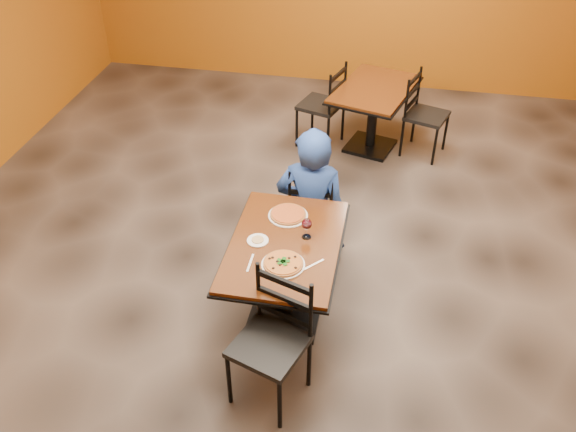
% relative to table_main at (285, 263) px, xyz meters
% --- Properties ---
extents(floor, '(7.00, 8.00, 0.01)m').
position_rel_table_main_xyz_m(floor, '(0.00, 0.50, -0.56)').
color(floor, black).
rests_on(floor, ground).
extents(table_main, '(0.83, 1.23, 0.75)m').
position_rel_table_main_xyz_m(table_main, '(0.00, 0.00, 0.00)').
color(table_main, '#57310D').
rests_on(table_main, floor).
extents(table_second, '(1.03, 1.28, 0.75)m').
position_rel_table_main_xyz_m(table_second, '(0.44, 2.77, -0.01)').
color(table_second, '#57310D').
rests_on(table_second, floor).
extents(chair_main_near, '(0.56, 0.56, 0.98)m').
position_rel_table_main_xyz_m(chair_main_near, '(0.04, -0.77, -0.07)').
color(chair_main_near, black).
rests_on(chair_main_near, floor).
extents(chair_main_far, '(0.40, 0.40, 0.87)m').
position_rel_table_main_xyz_m(chair_main_far, '(0.06, 0.95, -0.12)').
color(chair_main_far, black).
rests_on(chair_main_far, floor).
extents(chair_second_left, '(0.55, 0.55, 0.96)m').
position_rel_table_main_xyz_m(chair_second_left, '(-0.14, 2.77, -0.08)').
color(chair_second_left, black).
rests_on(chair_second_left, floor).
extents(chair_second_right, '(0.53, 0.53, 0.92)m').
position_rel_table_main_xyz_m(chair_second_right, '(1.03, 2.77, -0.10)').
color(chair_second_right, black).
rests_on(chair_second_right, floor).
extents(diner, '(0.63, 0.41, 1.26)m').
position_rel_table_main_xyz_m(diner, '(0.07, 0.83, 0.07)').
color(diner, navy).
rests_on(diner, floor).
extents(plate_main, '(0.31, 0.31, 0.01)m').
position_rel_table_main_xyz_m(plate_main, '(0.03, -0.24, 0.20)').
color(plate_main, white).
rests_on(plate_main, table_main).
extents(pizza_main, '(0.28, 0.28, 0.02)m').
position_rel_table_main_xyz_m(pizza_main, '(0.03, -0.24, 0.21)').
color(pizza_main, maroon).
rests_on(pizza_main, plate_main).
extents(plate_far, '(0.31, 0.31, 0.01)m').
position_rel_table_main_xyz_m(plate_far, '(-0.04, 0.33, 0.20)').
color(plate_far, white).
rests_on(plate_far, table_main).
extents(pizza_far, '(0.28, 0.28, 0.02)m').
position_rel_table_main_xyz_m(pizza_far, '(-0.04, 0.33, 0.21)').
color(pizza_far, orange).
rests_on(pizza_far, plate_far).
extents(side_plate, '(0.16, 0.16, 0.01)m').
position_rel_table_main_xyz_m(side_plate, '(-0.20, -0.01, 0.20)').
color(side_plate, white).
rests_on(side_plate, table_main).
extents(dip, '(0.09, 0.09, 0.01)m').
position_rel_table_main_xyz_m(dip, '(-0.20, -0.01, 0.21)').
color(dip, tan).
rests_on(dip, side_plate).
extents(wine_glass, '(0.08, 0.08, 0.18)m').
position_rel_table_main_xyz_m(wine_glass, '(0.14, 0.10, 0.28)').
color(wine_glass, white).
rests_on(wine_glass, table_main).
extents(fork, '(0.02, 0.19, 0.00)m').
position_rel_table_main_xyz_m(fork, '(-0.20, -0.26, 0.20)').
color(fork, silver).
rests_on(fork, table_main).
extents(knife, '(0.15, 0.17, 0.00)m').
position_rel_table_main_xyz_m(knife, '(0.24, -0.21, 0.20)').
color(knife, silver).
rests_on(knife, table_main).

